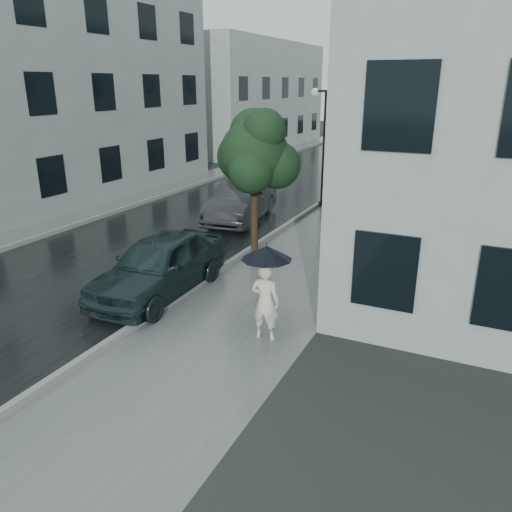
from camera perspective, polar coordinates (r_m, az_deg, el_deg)
The scene contains 14 objects.
ground at distance 10.27m, azimuth -6.65°, elevation -10.00°, with size 120.00×120.00×0.00m, color black.
sidewalk at distance 20.70m, azimuth 11.61°, elevation 4.90°, with size 3.50×60.00×0.01m, color slate.
kerb_near at distance 21.16m, azimuth 6.81°, elevation 5.67°, with size 0.15×60.00×0.15m, color slate.
asphalt_road at distance 22.49m, azimuth -1.72°, elevation 6.42°, with size 6.85×60.00×0.00m, color black.
kerb_far at distance 24.22m, azimuth -9.19°, elevation 7.29°, with size 0.15×60.00×0.15m, color slate.
sidewalk_far at distance 24.76m, azimuth -10.98°, elevation 7.28°, with size 1.70×60.00×0.01m, color #4C5451.
building_far_a at distance 24.26m, azimuth -26.17°, elevation 16.82°, with size 7.02×20.00×9.50m.
building_far_b at distance 41.93m, azimuth -1.29°, elevation 17.89°, with size 7.02×18.00×8.00m.
pedestrian at distance 10.06m, azimuth 1.05°, elevation -5.27°, with size 0.59×0.39×1.63m, color beige.
umbrella at distance 9.67m, azimuth 1.23°, elevation 0.39°, with size 1.23×1.23×1.13m.
street_tree at distance 14.90m, azimuth -0.07°, elevation 11.71°, with size 2.63×2.39×4.33m.
lamp_post at distance 21.16m, azimuth 7.45°, elevation 12.99°, with size 0.82×0.47×4.78m.
car_near at distance 12.50m, azimuth -10.97°, elevation -0.97°, with size 1.76×4.38×1.49m, color black.
car_far at distance 18.95m, azimuth -1.67°, elevation 6.32°, with size 1.58×4.54×1.50m, color #25272A.
Camera 1 is at (4.84, -7.56, 5.00)m, focal length 35.00 mm.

